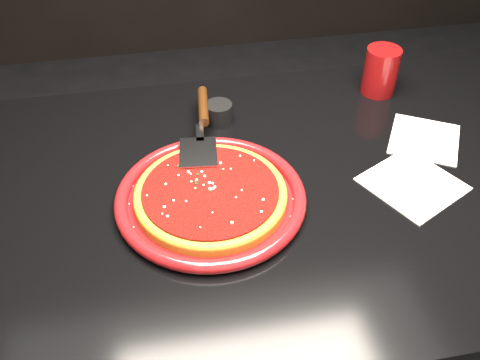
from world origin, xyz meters
The scene contains 12 objects.
table centered at (0.00, 0.00, 0.38)m, with size 1.20×0.80×0.75m, color black.
plate centered at (-0.13, -0.03, 0.76)m, with size 0.35×0.35×0.03m, color maroon.
pizza_crust centered at (-0.13, -0.03, 0.77)m, with size 0.28×0.28×0.01m, color brown.
pizza_crust_rim centered at (-0.13, -0.03, 0.77)m, with size 0.28×0.28×0.02m, color brown.
pizza_sauce centered at (-0.13, -0.03, 0.78)m, with size 0.25×0.25×0.01m, color maroon.
parmesan_dusting centered at (-0.13, -0.03, 0.79)m, with size 0.24×0.24×0.01m, color beige, non-canonical shape.
basil_flecks centered at (-0.13, -0.03, 0.78)m, with size 0.22×0.22×0.00m, color black, non-canonical shape.
pizza_server centered at (-0.12, 0.15, 0.79)m, with size 0.09×0.31×0.02m, color silver, non-canonical shape.
cup centered at (0.31, 0.27, 0.80)m, with size 0.08×0.08×0.11m, color maroon.
napkin_a centered at (0.26, -0.05, 0.75)m, with size 0.16×0.16×0.00m, color silver.
napkin_b centered at (0.34, 0.08, 0.75)m, with size 0.14×0.15×0.00m, color silver.
ramekin centered at (-0.07, 0.22, 0.77)m, with size 0.06×0.06×0.05m, color black.
Camera 1 is at (-0.21, -0.73, 1.43)m, focal length 40.00 mm.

